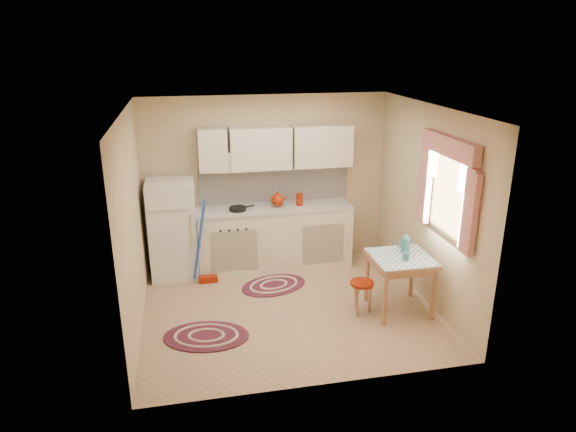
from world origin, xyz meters
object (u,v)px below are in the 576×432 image
at_px(fridge, 173,229).
at_px(base_cabinets, 274,238).
at_px(table, 399,284).
at_px(stool, 361,297).

xyz_separation_m(fridge, base_cabinets, (1.46, 0.05, -0.26)).
distance_m(base_cabinets, table, 2.09).
height_order(fridge, stool, fridge).
height_order(base_cabinets, table, base_cabinets).
bearing_deg(table, fridge, 149.76).
bearing_deg(base_cabinets, table, -52.08).
distance_m(table, stool, 0.50).
xyz_separation_m(base_cabinets, stool, (0.81, -1.62, -0.23)).
xyz_separation_m(fridge, stool, (2.27, -1.57, -0.49)).
relative_size(base_cabinets, table, 3.12).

